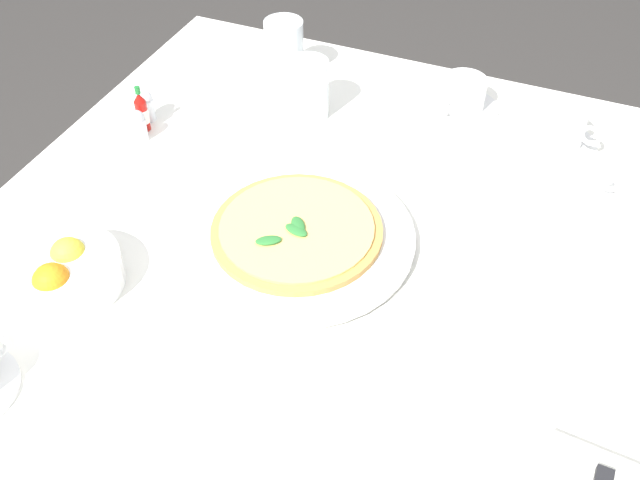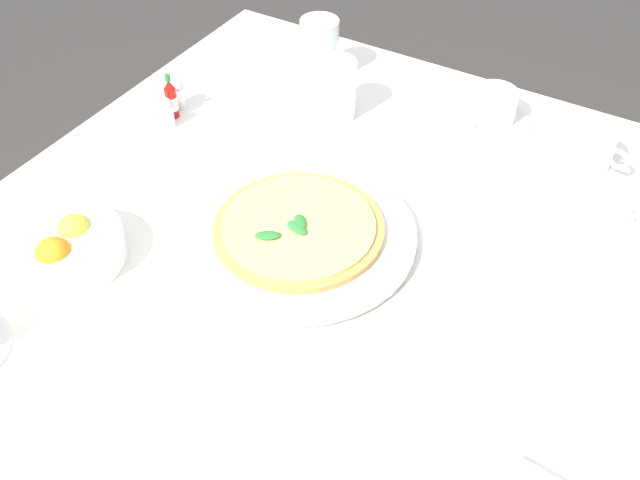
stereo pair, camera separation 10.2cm
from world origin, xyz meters
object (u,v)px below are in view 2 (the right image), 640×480
object	(u,v)px
citrus_bowl	(69,247)
pepper_shaker	(178,95)
hot_sauce_bottle	(171,100)
water_glass_right_edge	(335,93)
salt_shaker	(166,114)
pizza	(297,229)
coffee_cup_far_left	(493,108)
water_glass_back_corner	(320,53)
coffee_cup_near_left	(589,150)
pizza_plate	(297,236)

from	to	relation	value
citrus_bowl	pepper_shaker	world-z (taller)	citrus_bowl
hot_sauce_bottle	water_glass_right_edge	bearing A→B (deg)	121.72
hot_sauce_bottle	salt_shaker	world-z (taller)	hot_sauce_bottle
pizza	hot_sauce_bottle	size ratio (longest dim) A/B	2.92
water_glass_right_edge	salt_shaker	size ratio (longest dim) A/B	1.83
coffee_cup_far_left	pizza	bearing A→B (deg)	-16.92
coffee_cup_far_left	water_glass_back_corner	bearing A→B (deg)	-86.06
coffee_cup_near_left	hot_sauce_bottle	world-z (taller)	hot_sauce_bottle
water_glass_right_edge	citrus_bowl	world-z (taller)	water_glass_right_edge
coffee_cup_far_left	water_glass_right_edge	world-z (taller)	water_glass_right_edge
coffee_cup_far_left	pepper_shaker	distance (m)	0.54
citrus_bowl	salt_shaker	distance (m)	0.33
hot_sauce_bottle	pepper_shaker	size ratio (longest dim) A/B	1.48
citrus_bowl	hot_sauce_bottle	xyz separation A→B (m)	(-0.35, -0.10, 0.01)
coffee_cup_far_left	water_glass_back_corner	size ratio (longest dim) A/B	1.16
coffee_cup_far_left	citrus_bowl	distance (m)	0.72
coffee_cup_near_left	citrus_bowl	world-z (taller)	coffee_cup_near_left
water_glass_right_edge	citrus_bowl	distance (m)	0.51
coffee_cup_near_left	coffee_cup_far_left	world-z (taller)	coffee_cup_near_left
hot_sauce_bottle	pepper_shaker	xyz separation A→B (m)	(-0.03, -0.01, -0.01)
citrus_bowl	pepper_shaker	size ratio (longest dim) A/B	2.67
citrus_bowl	salt_shaker	bearing A→B (deg)	-164.13
pizza	coffee_cup_far_left	xyz separation A→B (m)	(-0.42, 0.13, 0.00)
pizza_plate	citrus_bowl	size ratio (longest dim) A/B	2.23
water_glass_right_edge	pepper_shaker	xyz separation A→B (m)	(0.12, -0.25, -0.02)
pizza_plate	pizza	distance (m)	0.01
coffee_cup_near_left	coffee_cup_far_left	xyz separation A→B (m)	(-0.04, -0.17, -0.00)
pepper_shaker	pizza_plate	bearing A→B (deg)	62.79
coffee_cup_far_left	water_glass_right_edge	bearing A→B (deg)	-64.07
coffee_cup_near_left	salt_shaker	bearing A→B (deg)	-68.68
coffee_cup_near_left	pepper_shaker	size ratio (longest dim) A/B	2.33
water_glass_back_corner	hot_sauce_bottle	bearing A→B (deg)	-31.98
pizza_plate	coffee_cup_near_left	distance (m)	0.49
water_glass_back_corner	salt_shaker	bearing A→B (deg)	-27.58
coffee_cup_near_left	water_glass_back_corner	world-z (taller)	water_glass_back_corner
pizza_plate	hot_sauce_bottle	size ratio (longest dim) A/B	4.03
salt_shaker	coffee_cup_far_left	bearing A→B (deg)	121.93
pizza_plate	water_glass_back_corner	world-z (taller)	water_glass_back_corner
citrus_bowl	water_glass_right_edge	bearing A→B (deg)	164.51
water_glass_right_edge	hot_sauce_bottle	world-z (taller)	water_glass_right_edge
water_glass_back_corner	salt_shaker	size ratio (longest dim) A/B	1.99
pizza	water_glass_right_edge	xyz separation A→B (m)	(-0.30, -0.11, 0.02)
pizza_plate	pizza	xyz separation A→B (m)	(0.00, -0.00, 0.01)
pizza_plate	pepper_shaker	distance (m)	0.41
pizza	coffee_cup_near_left	xyz separation A→B (m)	(-0.38, 0.30, 0.01)
coffee_cup_near_left	citrus_bowl	bearing A→B (deg)	-44.04
pizza	coffee_cup_far_left	world-z (taller)	coffee_cup_far_left
pizza	hot_sauce_bottle	bearing A→B (deg)	-114.21
pizza_plate	hot_sauce_bottle	distance (m)	0.39
pizza	coffee_cup_near_left	size ratio (longest dim) A/B	1.85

